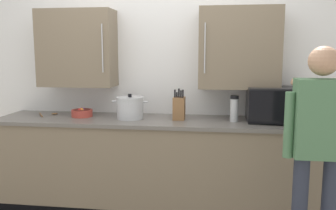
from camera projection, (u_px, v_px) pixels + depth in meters
back_wall_tiled at (158, 65)px, 3.70m from camera, size 4.28×0.44×2.72m
counter_unit at (154, 164)px, 3.53m from camera, size 3.09×0.65×0.91m
microwave_oven at (276, 105)px, 3.32m from camera, size 0.57×0.41×0.32m
stock_pot at (130, 108)px, 3.48m from camera, size 0.36×0.26×0.24m
knife_block at (179, 108)px, 3.45m from camera, size 0.11×0.15×0.30m
fruit_bowl at (82, 112)px, 3.60m from camera, size 0.21×0.21×0.09m
wooden_spoon at (48, 114)px, 3.69m from camera, size 0.21×0.20×0.02m
thermos_flask at (234, 108)px, 3.34m from camera, size 0.08×0.08×0.25m
person_figure at (317, 140)px, 2.47m from camera, size 0.44×0.64×1.60m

